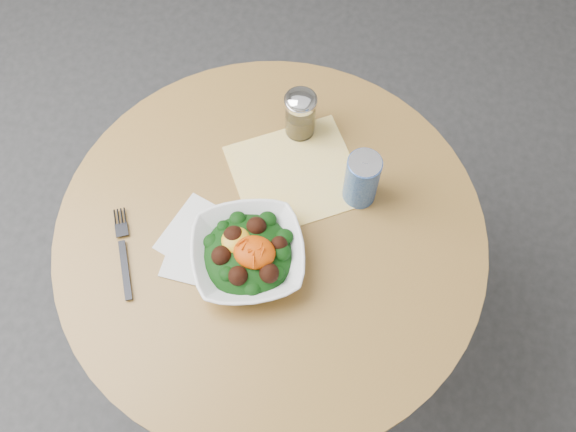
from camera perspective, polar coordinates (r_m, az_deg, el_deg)
The scene contains 8 objects.
ground at distance 2.04m, azimuth -1.05°, elevation -10.30°, with size 6.00×6.00×0.00m, color #302F32.
table at distance 1.51m, azimuth -1.40°, elevation -4.57°, with size 0.90×0.90×0.75m.
cloth_napkin at distance 1.39m, azimuth 0.67°, elevation 3.70°, with size 0.26×0.24×0.00m, color yellow.
paper_napkins at distance 1.33m, azimuth -7.52°, elevation -2.47°, with size 0.19×0.21×0.00m.
salad_bowl at distance 1.28m, azimuth -3.57°, elevation -3.39°, with size 0.28×0.28×0.08m.
fork at distance 1.35m, azimuth -14.43°, elevation -2.93°, with size 0.10×0.20×0.00m.
spice_shaker at distance 1.40m, azimuth 1.10°, elevation 9.06°, with size 0.07×0.07×0.13m.
beverage_can at distance 1.32m, azimuth 6.57°, elevation 3.28°, with size 0.07×0.07×0.14m.
Camera 1 is at (0.14, -0.54, 1.96)m, focal length 40.00 mm.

